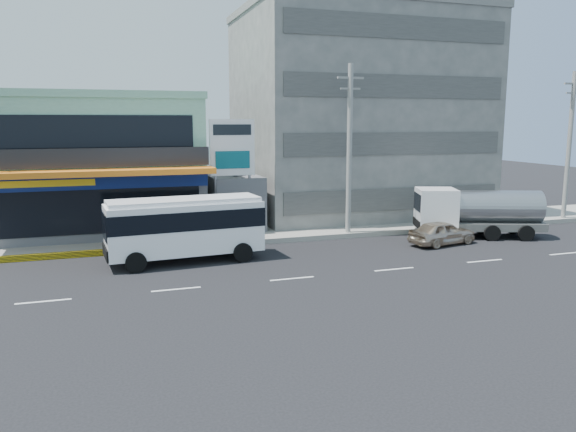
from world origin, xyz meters
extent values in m
plane|color=black|center=(0.00, 0.00, 0.00)|extent=(120.00, 120.00, 0.00)
cube|color=gray|center=(5.00, 9.50, 0.15)|extent=(70.00, 5.00, 0.30)
cube|color=#4F5055|center=(-8.00, 14.00, 2.00)|extent=(12.00, 10.00, 4.00)
cube|color=#92CFAD|center=(-8.00, 14.00, 6.00)|extent=(12.00, 10.00, 4.00)
cube|color=orange|center=(-8.00, 8.20, 4.15)|extent=(12.40, 1.80, 0.30)
cube|color=navy|center=(-8.00, 8.95, 3.60)|extent=(12.00, 0.12, 0.80)
cube|color=black|center=(-8.00, 8.98, 2.10)|extent=(11.00, 0.06, 2.60)
cube|color=gray|center=(10.00, 15.00, 7.00)|extent=(16.00, 12.00, 14.00)
cube|color=#4F5055|center=(0.00, 12.00, 1.75)|extent=(3.00, 6.00, 3.50)
cylinder|color=slate|center=(0.00, 11.00, 3.58)|extent=(1.50, 1.50, 0.15)
cylinder|color=gray|center=(-1.50, 9.20, 3.25)|extent=(0.16, 0.16, 6.50)
cylinder|color=gray|center=(0.50, 9.20, 3.25)|extent=(0.16, 0.16, 6.50)
cube|color=white|center=(-0.50, 9.20, 5.30)|extent=(2.60, 0.18, 3.20)
cylinder|color=#999993|center=(6.00, 7.40, 5.00)|extent=(0.30, 0.30, 10.00)
cube|color=#999993|center=(6.00, 7.40, 9.20)|extent=(1.60, 0.12, 0.12)
cube|color=#999993|center=(6.00, 7.40, 8.60)|extent=(1.20, 0.10, 0.10)
cylinder|color=#999993|center=(22.00, 7.40, 5.00)|extent=(0.30, 0.30, 10.00)
cube|color=#999993|center=(22.00, 7.40, 9.20)|extent=(1.60, 0.12, 0.12)
cube|color=#999993|center=(22.00, 7.40, 8.60)|extent=(1.20, 0.10, 0.10)
cube|color=white|center=(-3.95, 4.54, 1.69)|extent=(7.55, 2.90, 2.43)
cube|color=black|center=(-3.95, 4.54, 2.17)|extent=(7.61, 2.96, 0.90)
cube|color=white|center=(-3.95, 4.54, 3.01)|extent=(7.33, 2.67, 0.21)
cylinder|color=black|center=(-6.39, 3.18, 0.48)|extent=(0.97, 0.37, 0.95)
cylinder|color=black|center=(-6.57, 5.49, 0.48)|extent=(0.97, 0.37, 0.95)
cylinder|color=black|center=(-1.33, 3.58, 0.48)|extent=(0.97, 0.37, 0.95)
cylinder|color=black|center=(-1.52, 5.89, 0.48)|extent=(0.97, 0.37, 0.95)
imported|color=beige|center=(10.12, 3.90, 0.68)|extent=(4.22, 2.34, 1.36)
cube|color=white|center=(10.96, 5.88, 1.69)|extent=(2.82, 2.82, 2.37)
cube|color=#595956|center=(13.35, 4.99, 0.73)|extent=(7.54, 4.43, 0.46)
cylinder|color=gray|center=(14.21, 4.67, 1.82)|extent=(5.46, 3.58, 1.92)
cylinder|color=black|center=(10.25, 5.02, 0.46)|extent=(0.95, 0.57, 0.91)
cylinder|color=black|center=(10.98, 6.99, 0.46)|extent=(0.95, 0.57, 0.91)
cylinder|color=black|center=(13.42, 3.84, 0.46)|extent=(0.95, 0.57, 0.91)
cylinder|color=black|center=(14.15, 5.81, 0.46)|extent=(0.95, 0.57, 0.91)
cylinder|color=black|center=(15.21, 3.17, 0.46)|extent=(0.95, 0.57, 0.91)
cylinder|color=black|center=(15.94, 5.14, 0.46)|extent=(0.95, 0.57, 0.91)
imported|color=#4D0F0B|center=(-4.00, 6.24, 0.51)|extent=(2.06, 1.32, 1.02)
imported|color=#66594C|center=(-4.00, 6.24, 1.56)|extent=(0.66, 0.80, 1.87)
camera|label=1|loc=(-7.61, -22.37, 6.76)|focal=35.00mm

